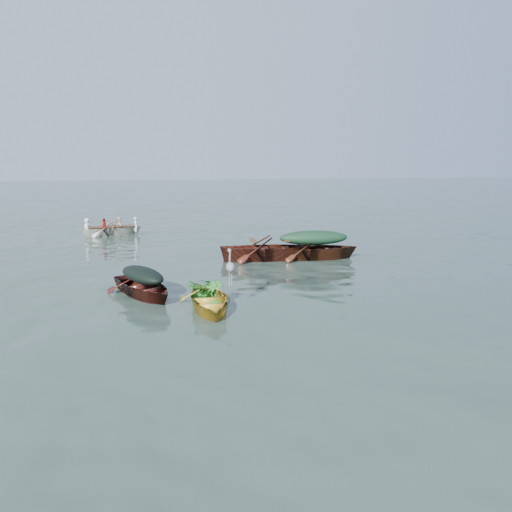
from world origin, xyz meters
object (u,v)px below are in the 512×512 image
at_px(green_tarp_boat, 313,259).
at_px(open_wooden_boat, 269,260).
at_px(heron, 231,273).
at_px(yellow_dinghy, 209,309).
at_px(rowed_boat, 112,235).
at_px(dark_covered_boat, 143,296).

height_order(green_tarp_boat, open_wooden_boat, open_wooden_boat).
bearing_deg(heron, yellow_dinghy, -174.81).
bearing_deg(green_tarp_boat, yellow_dinghy, 146.47).
xyz_separation_m(yellow_dinghy, rowed_boat, (-3.47, 12.55, 0.00)).
distance_m(dark_covered_boat, open_wooden_boat, 5.89).
bearing_deg(rowed_boat, yellow_dinghy, -172.74).
distance_m(yellow_dinghy, dark_covered_boat, 2.20).
distance_m(green_tarp_boat, heron, 6.59).
distance_m(dark_covered_boat, rowed_boat, 11.20).
bearing_deg(heron, dark_covered_boat, 144.16).
distance_m(rowed_boat, heron, 13.13).
bearing_deg(open_wooden_boat, heron, 162.17).
xyz_separation_m(rowed_boat, heron, (4.02, -12.47, 0.87)).
height_order(dark_covered_boat, heron, heron).
relative_size(open_wooden_boat, heron, 5.27).
height_order(open_wooden_boat, heron, heron).
distance_m(yellow_dinghy, heron, 1.03).
height_order(yellow_dinghy, open_wooden_boat, open_wooden_boat).
relative_size(green_tarp_boat, open_wooden_boat, 0.93).
bearing_deg(green_tarp_boat, rowed_boat, 51.88).
relative_size(yellow_dinghy, rowed_boat, 0.81).
relative_size(yellow_dinghy, green_tarp_boat, 0.67).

